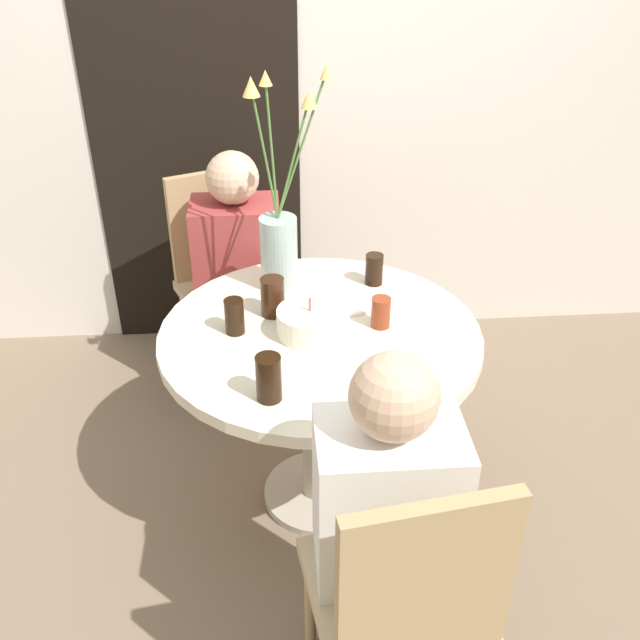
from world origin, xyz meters
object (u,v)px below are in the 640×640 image
Objects in this scene: chair_left_flank at (225,270)px; side_plate at (347,299)px; chair_near_front at (405,597)px; drink_glass_3 at (273,297)px; person_boy at (240,290)px; drink_glass_4 at (234,316)px; drink_glass_0 at (269,378)px; drink_glass_2 at (381,312)px; person_woman at (384,549)px; drink_glass_1 at (374,269)px; birthday_cake at (310,322)px; flower_vase at (279,235)px.

chair_left_flank is 4.25× the size of side_plate.
chair_near_front is 7.16× the size of drink_glass_3.
drink_glass_3 is 0.12× the size of person_boy.
drink_glass_4 is 0.11× the size of person_boy.
person_boy is (-0.11, 0.98, -0.27)m from drink_glass_0.
chair_near_front reaches higher than drink_glass_3.
drink_glass_2 is 0.09× the size of person_woman.
side_plate is at bearing -133.86° from drink_glass_1.
drink_glass_3 is 0.16m from drink_glass_4.
chair_near_front reaches higher than drink_glass_0.
chair_left_flank reaches higher than birthday_cake.
chair_left_flank reaches higher than side_plate.
person_boy is 1.00× the size of person_woman.
drink_glass_4 is (-0.23, 0.03, 0.02)m from birthday_cake.
drink_glass_3 is (-0.03, -0.19, -0.13)m from flower_vase.
chair_near_front is 0.65m from drink_glass_0.
drink_glass_2 is at bearing 44.07° from drink_glass_0.
drink_glass_3 is at bearing 131.52° from birthday_cake.
person_woman reaches higher than birthday_cake.
drink_glass_1 is (0.55, -0.50, 0.24)m from chair_left_flank.
drink_glass_1 is 0.40m from drink_glass_3.
drink_glass_2 reaches higher than side_plate.
flower_vase reaches higher than chair_left_flank.
flower_vase is 6.39× the size of drink_glass_4.
drink_glass_0 is at bearing 126.45° from person_woman.
chair_left_flank is 7.16× the size of drink_glass_3.
chair_left_flank is 0.78m from side_plate.
chair_near_front is 1.06m from side_plate.
chair_near_front is 9.27× the size of drink_glass_2.
flower_vase reaches higher than drink_glass_0.
chair_near_front is 8.08× the size of drink_glass_4.
birthday_cake is 2.07× the size of drink_glass_2.
chair_left_flank reaches higher than drink_glass_1.
birthday_cake is 1.54× the size of drink_glass_0.
drink_glass_4 is at bearing -89.03° from person_boy.
drink_glass_4 reaches higher than side_plate.
flower_vase is (-0.24, 1.16, 0.38)m from chair_near_front.
chair_near_front is at bearing -94.13° from drink_glass_1.
chair_left_flank is at bearing 124.33° from drink_glass_2.
flower_vase reaches higher than drink_glass_3.
person_woman is at bearing -90.00° from chair_near_front.
chair_left_flank is 8.08× the size of drink_glass_4.
flower_vase is at bearing 150.65° from side_plate.
chair_near_front is 4.25× the size of side_plate.
chair_left_flank is at bearing 105.90° from drink_glass_3.
chair_left_flank is 1.00× the size of chair_near_front.
person_boy is (-0.01, 0.64, -0.26)m from drink_glass_4.
drink_glass_3 is (-0.25, -0.07, 0.06)m from side_plate.
drink_glass_1 is (0.38, 0.63, -0.01)m from drink_glass_0.
flower_vase reaches higher than drink_glass_1.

